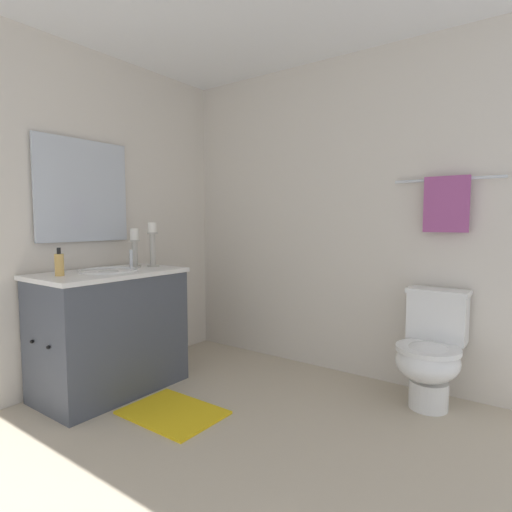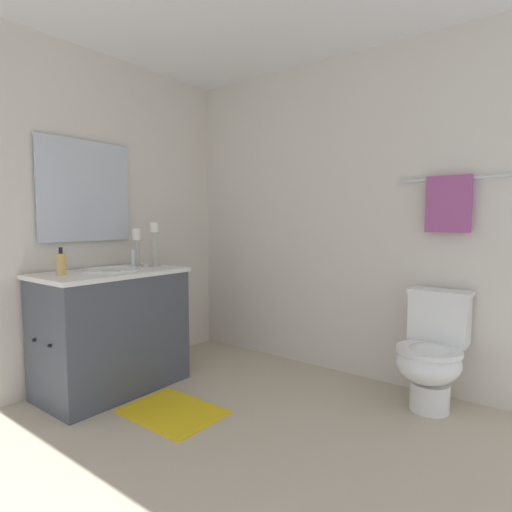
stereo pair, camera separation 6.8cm
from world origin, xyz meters
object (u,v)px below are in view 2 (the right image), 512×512
at_px(mirror, 86,191).
at_px(vanity_cabinet, 112,330).
at_px(soap_bottle, 61,264).
at_px(sink_basin, 111,276).
at_px(towel_near_vanity, 448,204).
at_px(candle_holder_tall, 155,243).
at_px(towel_bar, 450,179).
at_px(candle_holder_short, 137,246).
at_px(toilet, 432,353).
at_px(bath_mat, 172,412).

bearing_deg(mirror, vanity_cabinet, -0.01).
bearing_deg(mirror, soap_bottle, -53.99).
height_order(sink_basin, towel_near_vanity, towel_near_vanity).
bearing_deg(candle_holder_tall, towel_bar, 24.91).
relative_size(vanity_cabinet, soap_bottle, 5.56).
bearing_deg(mirror, towel_bar, 29.95).
bearing_deg(towel_near_vanity, candle_holder_tall, -155.54).
height_order(sink_basin, candle_holder_short, candle_holder_short).
height_order(vanity_cabinet, mirror, mirror).
bearing_deg(vanity_cabinet, sink_basin, 90.00).
distance_m(towel_bar, towel_near_vanity, 0.16).
bearing_deg(towel_bar, candle_holder_short, -153.48).
distance_m(vanity_cabinet, soap_bottle, 0.60).
relative_size(sink_basin, mirror, 0.55).
distance_m(sink_basin, toilet, 2.20).
relative_size(candle_holder_tall, soap_bottle, 1.87).
relative_size(vanity_cabinet, bath_mat, 1.67).
height_order(sink_basin, bath_mat, sink_basin).
bearing_deg(bath_mat, candle_holder_tall, 148.14).
distance_m(sink_basin, mirror, 0.67).
bearing_deg(sink_basin, towel_near_vanity, 33.06).
xyz_separation_m(candle_holder_short, towel_bar, (1.98, 0.99, 0.47)).
height_order(candle_holder_short, toilet, candle_holder_short).
bearing_deg(candle_holder_short, bath_mat, -21.69).
relative_size(candle_holder_short, towel_bar, 0.43).
xyz_separation_m(vanity_cabinet, bath_mat, (0.62, 0.00, -0.42)).
bearing_deg(mirror, bath_mat, -0.00).
height_order(toilet, towel_bar, towel_bar).
xyz_separation_m(vanity_cabinet, mirror, (-0.28, 0.00, 0.99)).
relative_size(mirror, candle_holder_tall, 2.17).
relative_size(sink_basin, bath_mat, 0.67).
distance_m(mirror, toilet, 2.63).
xyz_separation_m(soap_bottle, towel_near_vanity, (1.95, 1.57, 0.38)).
xyz_separation_m(vanity_cabinet, soap_bottle, (-0.04, -0.33, 0.50)).
relative_size(candle_holder_short, toilet, 0.39).
relative_size(candle_holder_tall, towel_bar, 0.49).
bearing_deg(sink_basin, toilet, 28.76).
bearing_deg(vanity_cabinet, soap_bottle, -97.15).
bearing_deg(bath_mat, soap_bottle, -153.75).
relative_size(soap_bottle, toilet, 0.24).
xyz_separation_m(mirror, towel_near_vanity, (2.19, 1.24, -0.11)).
bearing_deg(candle_holder_tall, mirror, -127.54).
xyz_separation_m(vanity_cabinet, sink_basin, (0.00, 0.00, 0.39)).
bearing_deg(candle_holder_short, towel_bar, 26.52).
bearing_deg(candle_holder_short, candle_holder_tall, 52.87).
xyz_separation_m(sink_basin, toilet, (1.89, 1.04, -0.45)).
height_order(vanity_cabinet, bath_mat, vanity_cabinet).
xyz_separation_m(toilet, bath_mat, (-1.27, -1.04, -0.36)).
bearing_deg(candle_holder_tall, sink_basin, -91.89).
bearing_deg(towel_bar, towel_near_vanity, -90.00).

